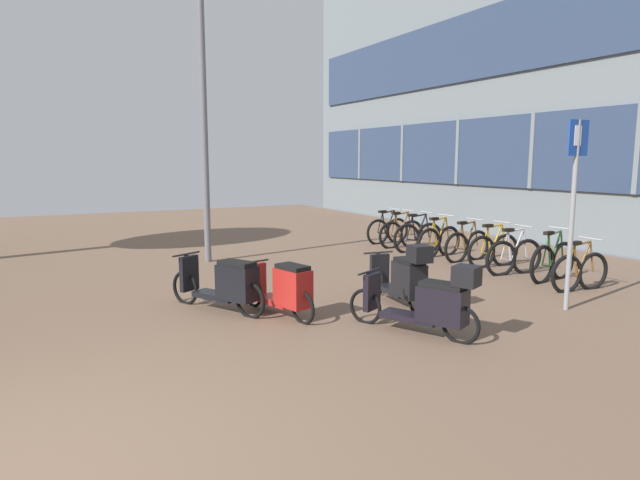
{
  "coord_description": "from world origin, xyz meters",
  "views": [
    {
      "loc": [
        0.41,
        -3.84,
        2.18
      ],
      "look_at": [
        3.63,
        2.22,
        1.16
      ],
      "focal_mm": 30.27,
      "sensor_mm": 36.0,
      "label": 1
    }
  ],
  "objects": [
    {
      "name": "bicycle_rack_01",
      "position": [
        8.65,
        2.66,
        0.35
      ],
      "size": [
        1.38,
        0.48,
        1.0
      ],
      "color": "black",
      "rests_on": "ground"
    },
    {
      "name": "bicycle_rack_07",
      "position": [
        8.49,
        7.02,
        0.34
      ],
      "size": [
        1.33,
        0.48,
        0.98
      ],
      "color": "black",
      "rests_on": "ground"
    },
    {
      "name": "scooter_far",
      "position": [
        3.4,
        2.86,
        0.4
      ],
      "size": [
        0.68,
        1.62,
        0.79
      ],
      "color": "black",
      "rests_on": "ground"
    },
    {
      "name": "bicycle_rack_00",
      "position": [
        8.42,
        1.93,
        0.32
      ],
      "size": [
        1.25,
        0.48,
        0.92
      ],
      "color": "black",
      "rests_on": "ground"
    },
    {
      "name": "scooter_mid",
      "position": [
        5.19,
        2.5,
        0.45
      ],
      "size": [
        0.56,
        1.72,
        1.02
      ],
      "color": "black",
      "rests_on": "ground"
    },
    {
      "name": "parking_sign",
      "position": [
        7.22,
        1.26,
        1.68
      ],
      "size": [
        0.4,
        0.07,
        2.74
      ],
      "color": "gray",
      "rests_on": "ground"
    },
    {
      "name": "bicycle_rack_02",
      "position": [
        8.46,
        3.39,
        0.34
      ],
      "size": [
        1.31,
        0.48,
        0.97
      ],
      "color": "black",
      "rests_on": "ground"
    },
    {
      "name": "scooter_extra",
      "position": [
        4.64,
        1.25,
        0.43
      ],
      "size": [
        1.0,
        1.69,
        0.97
      ],
      "color": "black",
      "rests_on": "ground"
    },
    {
      "name": "scooter_near",
      "position": [
        2.75,
        3.47,
        0.41
      ],
      "size": [
        0.98,
        1.66,
        0.81
      ],
      "color": "black",
      "rests_on": "ground"
    },
    {
      "name": "ground",
      "position": [
        1.43,
        0.0,
        -0.02
      ],
      "size": [
        21.0,
        40.0,
        0.13
      ],
      "color": "#2E3338"
    },
    {
      "name": "bicycle_rack_08",
      "position": [
        8.59,
        7.74,
        0.33
      ],
      "size": [
        1.33,
        0.48,
        0.95
      ],
      "color": "black",
      "rests_on": "ground"
    },
    {
      "name": "bicycle_rack_03",
      "position": [
        8.66,
        4.11,
        0.34
      ],
      "size": [
        1.32,
        0.48,
        0.97
      ],
      "color": "black",
      "rests_on": "ground"
    },
    {
      "name": "bicycle_rack_06",
      "position": [
        8.45,
        6.29,
        0.35
      ],
      "size": [
        1.35,
        0.48,
        1.0
      ],
      "color": "black",
      "rests_on": "ground"
    },
    {
      "name": "bicycle_rack_04",
      "position": [
        8.63,
        4.84,
        0.33
      ],
      "size": [
        1.33,
        0.48,
        0.95
      ],
      "color": "black",
      "rests_on": "ground"
    },
    {
      "name": "bicycle_rack_05",
      "position": [
        8.47,
        5.56,
        0.34
      ],
      "size": [
        1.36,
        0.48,
        0.98
      ],
      "color": "black",
      "rests_on": "ground"
    },
    {
      "name": "lamp_post",
      "position": [
        3.66,
        7.43,
        3.42
      ],
      "size": [
        0.2,
        0.52,
        6.2
      ],
      "color": "slate",
      "rests_on": "ground"
    }
  ]
}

